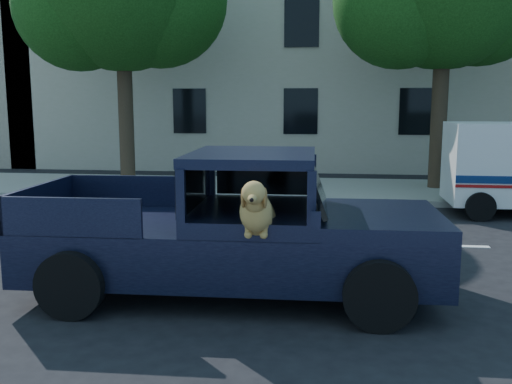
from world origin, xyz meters
TOP-DOWN VIEW (x-y plane):
  - ground at (0.00, 0.00)m, footprint 120.00×120.00m
  - far_sidewalk at (0.00, 9.20)m, footprint 60.00×4.00m
  - lane_stripes at (2.00, 3.40)m, footprint 21.60×0.14m
  - building_main at (3.00, 16.50)m, footprint 26.00×6.00m
  - pickup_truck at (0.60, 0.42)m, footprint 5.38×2.76m

SIDE VIEW (x-z plane):
  - ground at x=0.00m, z-range 0.00..0.00m
  - lane_stripes at x=2.00m, z-range 0.00..0.01m
  - far_sidewalk at x=0.00m, z-range 0.00..0.15m
  - pickup_truck at x=0.60m, z-range -0.31..1.60m
  - building_main at x=3.00m, z-range 0.00..9.00m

